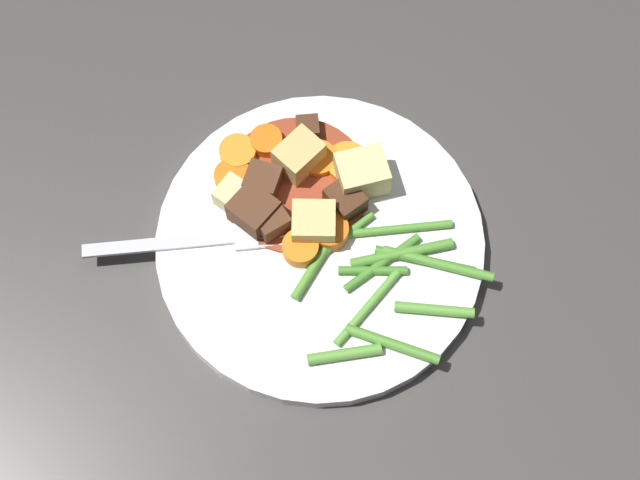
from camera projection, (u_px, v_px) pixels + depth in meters
ground_plane at (320, 248)px, 0.75m from camera, size 3.00×3.00×0.00m
dinner_plate at (320, 244)px, 0.74m from camera, size 0.25×0.25×0.02m
stew_sauce at (296, 184)px, 0.75m from camera, size 0.12×0.12×0.00m
carrot_slice_0 at (347, 163)px, 0.75m from camera, size 0.05×0.05×0.01m
carrot_slice_1 at (333, 235)px, 0.72m from camera, size 0.04×0.04×0.01m
carrot_slice_2 at (233, 177)px, 0.74m from camera, size 0.03×0.03×0.01m
carrot_slice_3 at (238, 152)px, 0.75m from camera, size 0.04×0.04×0.01m
carrot_slice_4 at (318, 159)px, 0.75m from camera, size 0.04×0.04×0.01m
carrot_slice_5 at (298, 244)px, 0.72m from camera, size 0.04×0.04×0.01m
carrot_slice_6 at (266, 142)px, 0.75m from camera, size 0.03×0.03×0.01m
potato_chunk_0 at (362, 174)px, 0.73m from camera, size 0.04×0.05×0.03m
potato_chunk_1 at (314, 224)px, 0.72m from camera, size 0.04×0.04×0.03m
potato_chunk_2 at (235, 197)px, 0.73m from camera, size 0.03×0.03×0.02m
potato_chunk_3 at (299, 156)px, 0.74m from camera, size 0.03×0.04×0.03m
meat_chunk_0 at (345, 200)px, 0.73m from camera, size 0.03×0.03×0.02m
meat_chunk_1 at (308, 128)px, 0.76m from camera, size 0.02×0.02×0.02m
meat_chunk_2 at (272, 223)px, 0.72m from camera, size 0.02×0.02×0.02m
meat_chunk_3 at (263, 182)px, 0.74m from camera, size 0.03×0.03×0.02m
meat_chunk_4 at (254, 211)px, 0.73m from camera, size 0.04×0.04×0.03m
green_bean_0 at (369, 307)px, 0.71m from camera, size 0.03×0.07×0.01m
green_bean_1 at (438, 264)px, 0.72m from camera, size 0.07×0.06×0.01m
green_bean_2 at (425, 261)px, 0.72m from camera, size 0.06×0.06×0.01m
green_bean_3 at (312, 270)px, 0.72m from camera, size 0.03×0.05×0.01m
green_bean_4 at (391, 345)px, 0.70m from camera, size 0.06×0.05×0.01m
green_bean_5 at (402, 253)px, 0.72m from camera, size 0.03×0.08×0.01m
green_bean_6 at (373, 270)px, 0.72m from camera, size 0.03×0.05×0.01m
green_bean_7 at (434, 310)px, 0.71m from camera, size 0.04×0.05×0.01m
green_bean_8 at (345, 236)px, 0.73m from camera, size 0.01×0.05×0.01m
green_bean_9 at (397, 229)px, 0.73m from camera, size 0.04×0.08×0.01m
green_bean_10 at (382, 263)px, 0.72m from camera, size 0.01×0.07×0.01m
green_bean_11 at (344, 354)px, 0.69m from camera, size 0.03×0.05×0.01m
fork at (206, 240)px, 0.73m from camera, size 0.09×0.16×0.00m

